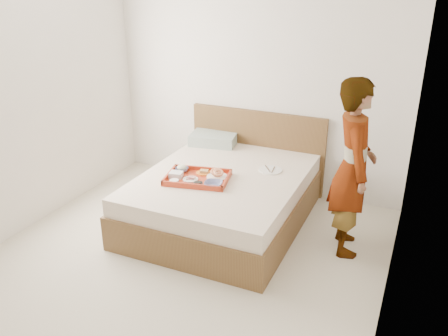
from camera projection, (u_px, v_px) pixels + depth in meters
ground at (173, 269)px, 4.14m from camera, size 3.50×4.00×0.01m
wall_back at (256, 80)px, 5.32m from camera, size 3.50×0.01×2.60m
wall_left at (2, 106)px, 4.30m from camera, size 0.01×4.00×2.60m
wall_right at (403, 165)px, 2.98m from camera, size 0.01×4.00×2.60m
bed at (224, 198)px, 4.86m from camera, size 1.65×2.00×0.53m
headboard at (257, 149)px, 5.60m from camera, size 1.65×0.06×0.95m
pillow at (214, 139)px, 5.59m from camera, size 0.59×0.45×0.13m
tray at (198, 177)px, 4.63m from camera, size 0.69×0.56×0.06m
prawn_plate at (217, 177)px, 4.65m from camera, size 0.25×0.25×0.01m
navy_bowl_big at (213, 184)px, 4.46m from camera, size 0.21×0.21×0.04m
sauce_dish at (198, 184)px, 4.47m from camera, size 0.11×0.11×0.03m
meat_plate at (190, 179)px, 4.60m from camera, size 0.18×0.18×0.01m
bread_plate at (203, 173)px, 4.75m from camera, size 0.18×0.18×0.01m
salad_bowl at (182, 169)px, 4.79m from camera, size 0.16×0.16×0.04m
plastic_tub at (176, 175)px, 4.65m from camera, size 0.15×0.13×0.06m
cheese_round at (174, 181)px, 4.53m from camera, size 0.11×0.11×0.03m
dinner_plate at (270, 170)px, 4.85m from camera, size 0.30×0.30×0.01m
person at (353, 168)px, 4.17m from camera, size 0.55×0.69×1.64m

